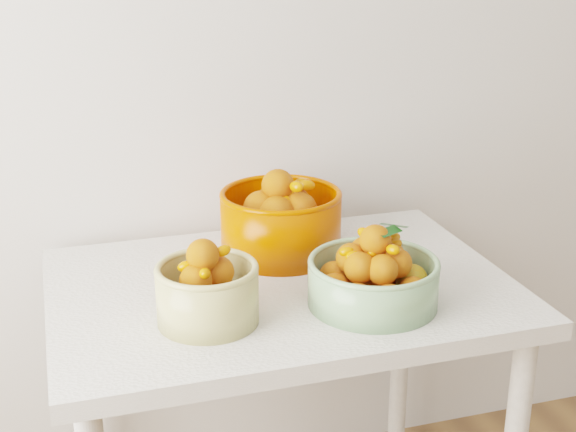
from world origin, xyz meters
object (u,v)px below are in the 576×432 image
bowl_cream (207,291)px  bowl_green (373,278)px  bowl_orange (281,220)px  table (281,322)px

bowl_cream → bowl_green: bearing=-4.1°
bowl_cream → bowl_orange: size_ratio=0.73×
table → bowl_green: size_ratio=3.20×
bowl_green → bowl_orange: bearing=107.6°
table → bowl_green: (0.15, -0.16, 0.16)m
table → bowl_orange: (0.05, 0.16, 0.18)m
bowl_cream → bowl_orange: 0.38m
bowl_green → bowl_orange: size_ratio=0.89×
bowl_orange → bowl_green: bearing=-72.4°
table → bowl_orange: 0.25m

